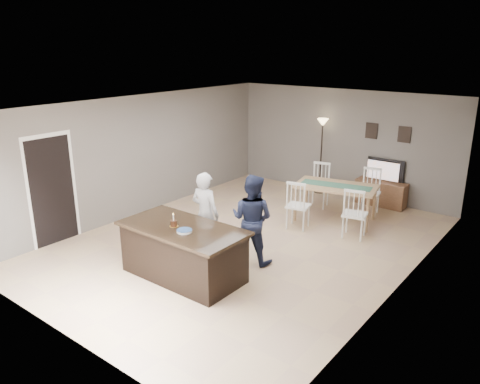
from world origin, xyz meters
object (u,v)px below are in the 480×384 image
Objects in this scene: man at (252,219)px; dining_table at (336,191)px; television at (384,170)px; tv_console at (381,193)px; plate_stack at (184,231)px; floor_lamp at (322,136)px; woman at (205,214)px; birthday_cake at (174,223)px; kitchen_island at (183,252)px.

dining_table is (0.24, 2.76, -0.14)m from man.
man reaches higher than television.
plate_stack reaches higher than tv_console.
television is 1.80m from floor_lamp.
man is at bearing -166.71° from woman.
man is (-0.65, -4.39, 0.51)m from tv_console.
tv_console is 5.83m from birthday_cake.
kitchen_island is at bearing 142.74° from plate_stack.
tv_console is 2.07m from floor_lamp.
kitchen_island is 9.50× the size of birthday_cake.
television and birthday_cake have the same top height.
man is at bearing 74.38° from plate_stack.
tv_console is (1.20, 5.57, -0.15)m from kitchen_island.
dining_table is 1.16× the size of floor_lamp.
television is 0.40× the size of dining_table.
television reaches higher than tv_console.
man is at bearing 64.82° from kitchen_island.
birthday_cake is 4.12m from dining_table.
kitchen_island is 1.35m from man.
dining_table is at bearing -114.38° from woman.
kitchen_island is 8.57× the size of plate_stack.
birthday_cake is 0.10× the size of dining_table.
television is (1.20, 5.64, 0.41)m from kitchen_island.
birthday_cake is at bearing -103.22° from tv_console.
man reaches higher than plate_stack.
dining_table is at bearing 81.51° from plate_stack.
tv_console is 0.53× the size of dining_table.
plate_stack is (0.49, -1.04, 0.13)m from woman.
woman is 1.00m from birthday_cake.
tv_console is 1.31× the size of television.
tv_console is at bearing -108.65° from man.
floor_lamp is at bearing -87.09° from man.
birthday_cake is 0.12× the size of floor_lamp.
plate_stack is (-1.01, -5.71, 0.62)m from tv_console.
floor_lamp is (-1.03, 4.41, 0.70)m from man.
plate_stack is (0.19, -0.14, 0.47)m from kitchen_island.
woman is at bearing -87.89° from floor_lamp.
birthday_cake is (-0.68, -1.25, 0.14)m from man.
television reaches higher than plate_stack.
man is 7.18× the size of birthday_cake.
floor_lamp reaches higher than plate_stack.
floor_lamp reaches higher than tv_console.
man is (0.86, 0.28, 0.02)m from woman.
birthday_cake is 5.70m from floor_lamp.
tv_console is 0.74× the size of man.
tv_console is 4.93m from woman.
television is 4.97m from woman.
tv_console is 4.78× the size of plate_stack.
television reaches higher than dining_table.
tv_console is at bearing 63.61° from dining_table.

